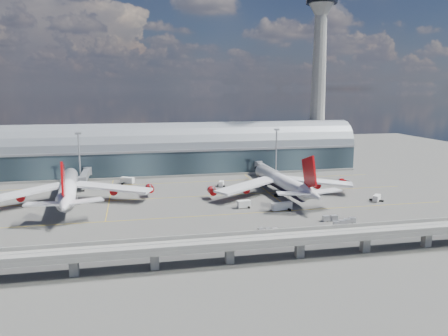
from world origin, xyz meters
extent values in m
plane|color=#474744|center=(0.00, 0.00, 0.00)|extent=(500.00, 500.00, 0.00)
cube|color=gold|center=(0.00, -10.00, 0.01)|extent=(200.00, 0.25, 0.01)
cube|color=gold|center=(0.00, 20.00, 0.01)|extent=(200.00, 0.25, 0.01)
cube|color=gold|center=(0.00, 50.00, 0.01)|extent=(200.00, 0.25, 0.01)
cube|color=gold|center=(-35.00, 30.00, 0.01)|extent=(0.25, 80.00, 0.01)
cube|color=gold|center=(35.00, 30.00, 0.01)|extent=(0.25, 80.00, 0.01)
cube|color=#1F2C34|center=(0.00, 78.00, 7.00)|extent=(200.00, 28.00, 14.00)
cylinder|color=gray|center=(0.00, 78.00, 14.00)|extent=(200.00, 28.00, 28.00)
cube|color=gray|center=(0.00, 64.00, 14.00)|extent=(200.00, 1.00, 1.20)
cube|color=gray|center=(0.00, 78.00, 0.60)|extent=(200.00, 30.00, 1.20)
cube|color=gray|center=(85.00, 83.00, 4.00)|extent=(18.00, 18.00, 8.00)
cone|color=gray|center=(85.00, 83.00, 45.00)|extent=(10.00, 10.00, 90.00)
cone|color=gray|center=(85.00, 83.00, 92.00)|extent=(16.00, 16.00, 8.00)
cube|color=gray|center=(0.00, -55.00, 5.50)|extent=(220.00, 8.50, 1.20)
cube|color=gray|center=(0.00, -59.00, 6.60)|extent=(220.00, 0.40, 1.20)
cube|color=gray|center=(0.00, -51.00, 6.60)|extent=(220.00, 0.40, 1.20)
cube|color=gray|center=(0.00, -56.50, 6.15)|extent=(220.00, 0.12, 0.12)
cube|color=gray|center=(0.00, -53.50, 6.15)|extent=(220.00, 0.12, 0.12)
cube|color=gray|center=(-40.00, -55.00, 2.50)|extent=(2.20, 2.20, 5.00)
cube|color=gray|center=(-20.00, -55.00, 2.50)|extent=(2.20, 2.20, 5.00)
cube|color=gray|center=(0.00, -55.00, 2.50)|extent=(2.20, 2.20, 5.00)
cube|color=gray|center=(20.00, -55.00, 2.50)|extent=(2.20, 2.20, 5.00)
cube|color=gray|center=(40.00, -55.00, 2.50)|extent=(2.20, 2.20, 5.00)
cube|color=gray|center=(60.00, -55.00, 2.50)|extent=(2.20, 2.20, 5.00)
cylinder|color=gray|center=(-50.00, 55.00, 12.50)|extent=(0.70, 0.70, 25.00)
cube|color=gray|center=(-50.00, 55.00, 25.20)|extent=(3.00, 0.40, 1.00)
cylinder|color=gray|center=(50.00, 55.00, 12.50)|extent=(0.70, 0.70, 25.00)
cube|color=gray|center=(50.00, 55.00, 25.20)|extent=(3.00, 0.40, 1.00)
cylinder|color=white|center=(-51.11, 20.88, 6.40)|extent=(11.57, 55.12, 6.61)
cone|color=white|center=(-53.89, 51.22, 6.40)|extent=(7.33, 8.83, 6.61)
cone|color=white|center=(-48.14, -11.52, 7.23)|extent=(7.71, 12.94, 6.61)
cube|color=#A2060A|center=(-48.42, -8.44, 15.38)|extent=(1.85, 12.36, 13.67)
cube|color=white|center=(-68.13, 17.24, 5.57)|extent=(32.36, 25.15, 2.67)
cube|color=white|center=(-33.72, 20.40, 5.57)|extent=(33.88, 20.49, 2.67)
cylinder|color=#A2060A|center=(-68.95, 19.24, 3.72)|extent=(3.76, 5.44, 3.30)
cylinder|color=#A2060A|center=(-33.27, 22.51, 3.72)|extent=(3.76, 5.44, 3.30)
cylinder|color=#A2060A|center=(-17.97, 23.91, 3.72)|extent=(3.76, 5.44, 3.30)
cylinder|color=gray|center=(-52.87, 40.10, 1.55)|extent=(0.52, 0.52, 3.10)
cylinder|color=gray|center=(-54.02, 16.46, 1.55)|extent=(0.62, 0.62, 3.10)
cylinder|color=gray|center=(-47.44, 17.07, 1.55)|extent=(0.62, 0.62, 3.10)
cylinder|color=black|center=(-54.02, 16.46, 0.57)|extent=(2.40, 1.75, 1.55)
cylinder|color=black|center=(-47.44, 17.07, 0.57)|extent=(2.40, 1.75, 1.55)
cylinder|color=white|center=(39.35, 16.56, 6.16)|extent=(9.15, 50.73, 6.05)
cone|color=white|center=(37.59, 44.86, 6.16)|extent=(6.55, 8.70, 6.05)
cone|color=white|center=(41.22, -13.83, 6.99)|extent=(6.81, 12.87, 6.05)
cube|color=#A2060A|center=(41.03, -10.70, 14.92)|extent=(1.50, 12.50, 13.82)
cube|color=white|center=(23.17, 13.47, 5.32)|extent=(31.19, 23.58, 2.58)
cube|color=white|center=(55.78, 15.48, 5.32)|extent=(32.10, 20.63, 2.58)
cylinder|color=black|center=(39.35, 16.56, 4.49)|extent=(7.93, 45.51, 5.14)
cylinder|color=#A2060A|center=(22.43, 15.51, 3.44)|extent=(3.65, 5.41, 3.34)
cylinder|color=#A2060A|center=(7.94, 14.61, 3.44)|extent=(3.65, 5.41, 3.34)
cylinder|color=#A2060A|center=(56.26, 17.60, 3.44)|extent=(3.65, 5.41, 3.34)
cylinder|color=#A2060A|center=(70.75, 18.50, 3.44)|extent=(3.65, 5.41, 3.34)
cylinder|color=gray|center=(38.25, 34.31, 1.56)|extent=(0.52, 0.52, 3.13)
cylinder|color=gray|center=(36.27, 12.19, 1.56)|extent=(0.63, 0.63, 3.13)
cylinder|color=gray|center=(42.93, 12.60, 1.56)|extent=(0.63, 0.63, 3.13)
cylinder|color=black|center=(36.27, 12.19, 0.57)|extent=(2.39, 1.70, 1.56)
cylinder|color=black|center=(42.93, 12.60, 0.57)|extent=(2.39, 1.70, 1.56)
cube|color=gray|center=(-47.61, 52.00, 5.20)|extent=(3.00, 24.00, 3.00)
cube|color=gray|center=(-47.61, 40.00, 5.20)|extent=(3.60, 3.60, 3.40)
cylinder|color=gray|center=(-47.61, 64.00, 5.20)|extent=(4.40, 4.40, 4.00)
cylinder|color=gray|center=(-47.61, 40.00, 1.70)|extent=(0.50, 0.50, 3.40)
cylinder|color=black|center=(-47.61, 40.00, 0.35)|extent=(1.40, 0.80, 0.80)
cube|color=gray|center=(42.85, 50.00, 5.20)|extent=(3.00, 28.00, 3.00)
cube|color=gray|center=(42.85, 36.00, 5.20)|extent=(3.60, 3.60, 3.40)
cylinder|color=gray|center=(42.85, 64.00, 5.20)|extent=(4.40, 4.40, 4.00)
cylinder|color=gray|center=(42.85, 36.00, 1.70)|extent=(0.50, 0.50, 3.40)
cylinder|color=black|center=(42.85, 36.00, 0.35)|extent=(1.40, 0.80, 0.80)
cube|color=silver|center=(17.50, -2.45, 1.66)|extent=(5.44, 3.03, 2.69)
cylinder|color=black|center=(19.14, -2.66, 0.47)|extent=(1.26, 2.69, 0.93)
cylinder|color=black|center=(15.85, -2.24, 0.47)|extent=(1.26, 2.69, 0.93)
cube|color=silver|center=(30.94, -8.81, 1.66)|extent=(8.62, 4.06, 2.70)
cylinder|color=black|center=(33.54, -9.36, 0.47)|extent=(1.45, 2.73, 0.93)
cylinder|color=black|center=(28.34, -8.26, 0.47)|extent=(1.45, 2.73, 0.93)
cube|color=silver|center=(74.44, -3.76, 1.46)|extent=(5.31, 5.38, 2.37)
cylinder|color=black|center=(73.22, -2.51, 0.41)|extent=(2.20, 2.17, 0.82)
cylinder|color=black|center=(75.66, -5.02, 0.41)|extent=(2.20, 2.17, 0.82)
cube|color=silver|center=(16.54, 37.27, 1.40)|extent=(3.39, 4.81, 2.28)
cylinder|color=black|center=(16.07, 38.59, 0.39)|extent=(2.33, 1.49, 0.79)
cylinder|color=black|center=(17.02, 35.95, 0.39)|extent=(2.33, 1.49, 0.79)
cube|color=silver|center=(-27.81, 52.81, 1.79)|extent=(7.10, 5.53, 2.91)
cylinder|color=black|center=(-25.94, 53.86, 0.50)|extent=(2.25, 2.93, 1.01)
cylinder|color=black|center=(-29.67, 51.75, 0.50)|extent=(2.25, 2.93, 1.01)
cube|color=gray|center=(15.44, -32.66, 0.22)|extent=(2.43, 1.94, 0.27)
cube|color=#B1B1B6|center=(15.44, -32.66, 0.93)|extent=(2.07, 1.76, 1.33)
cube|color=gray|center=(17.65, -33.28, 0.22)|extent=(2.43, 1.94, 0.27)
cube|color=#B1B1B6|center=(17.65, -33.28, 0.93)|extent=(2.07, 1.76, 1.33)
cube|color=gray|center=(19.86, -33.91, 0.22)|extent=(2.43, 1.94, 0.27)
cube|color=#B1B1B6|center=(19.86, -33.91, 0.93)|extent=(2.07, 1.76, 1.33)
cube|color=gray|center=(42.13, -32.29, 0.27)|extent=(3.00, 2.51, 0.32)
cube|color=#B1B1B6|center=(42.13, -32.29, 1.12)|extent=(2.56, 2.25, 1.60)
cube|color=gray|center=(44.72, -31.30, 0.27)|extent=(3.00, 2.51, 0.32)
cube|color=#B1B1B6|center=(44.72, -31.30, 1.12)|extent=(2.56, 2.25, 1.60)
cube|color=gray|center=(47.31, -30.31, 0.27)|extent=(3.00, 2.51, 0.32)
cube|color=#B1B1B6|center=(47.31, -30.31, 1.12)|extent=(2.56, 2.25, 1.60)
cube|color=gray|center=(49.90, -29.32, 0.27)|extent=(3.00, 2.51, 0.32)
cube|color=#B1B1B6|center=(49.90, -29.32, 1.12)|extent=(2.56, 2.25, 1.60)
cube|color=gray|center=(41.63, -25.62, 0.29)|extent=(2.82, 1.94, 0.34)
cube|color=#B1B1B6|center=(41.63, -25.62, 1.20)|extent=(2.36, 1.81, 1.72)
cube|color=gray|center=(44.60, -25.74, 0.29)|extent=(2.82, 1.94, 0.34)
cube|color=#B1B1B6|center=(44.60, -25.74, 1.20)|extent=(2.36, 1.81, 1.72)
camera|label=1|loc=(-24.41, -163.70, 46.20)|focal=35.00mm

